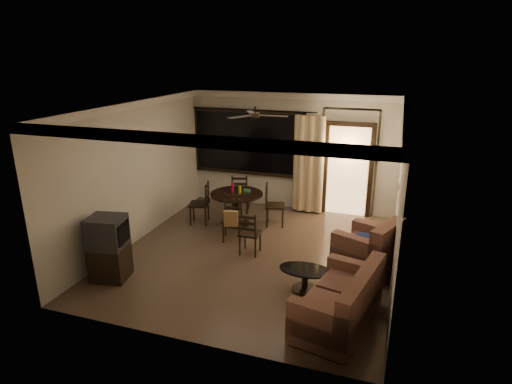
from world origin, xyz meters
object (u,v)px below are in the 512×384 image
(dining_chair_east, at_px, (274,213))
(sofa, at_px, (342,304))
(coffee_table, at_px, (305,276))
(dining_chair_north, at_px, (240,200))
(tv_cabinet, at_px, (109,248))
(side_chair, at_px, (250,241))
(dining_chair_south, at_px, (232,226))
(armchair, at_px, (370,250))
(dining_chair_west, at_px, (200,211))
(dining_table, at_px, (237,200))

(dining_chair_east, bearing_deg, sofa, -164.17)
(coffee_table, bearing_deg, dining_chair_north, 126.45)
(tv_cabinet, bearing_deg, coffee_table, 0.90)
(dining_chair_east, distance_m, sofa, 3.79)
(sofa, distance_m, side_chair, 2.63)
(dining_chair_south, xyz_separation_m, side_chair, (0.55, -0.48, -0.05))
(dining_chair_south, height_order, coffee_table, dining_chair_south)
(tv_cabinet, height_order, armchair, tv_cabinet)
(armchair, distance_m, coffee_table, 1.37)
(dining_chair_east, bearing_deg, dining_chair_west, 90.00)
(dining_chair_south, height_order, armchair, armchair)
(coffee_table, xyz_separation_m, side_chair, (-1.28, 0.97, 0.01))
(dining_chair_east, bearing_deg, dining_table, 89.92)
(dining_chair_west, height_order, tv_cabinet, tv_cabinet)
(dining_chair_east, bearing_deg, side_chair, 163.58)
(dining_chair_east, distance_m, dining_chair_south, 1.20)
(dining_chair_east, xyz_separation_m, sofa, (1.93, -3.26, 0.06))
(dining_table, relative_size, dining_chair_west, 1.22)
(dining_chair_north, distance_m, tv_cabinet, 3.84)
(dining_table, xyz_separation_m, tv_cabinet, (-1.18, -2.95, -0.01))
(dining_chair_east, relative_size, dining_chair_south, 1.00)
(dining_chair_west, distance_m, dining_chair_east, 1.67)
(side_chair, bearing_deg, armchair, 179.34)
(dining_table, bearing_deg, armchair, -23.45)
(dining_chair_north, height_order, side_chair, dining_chair_north)
(dining_chair_north, distance_m, sofa, 4.81)
(side_chair, bearing_deg, tv_cabinet, 38.87)
(dining_chair_east, xyz_separation_m, tv_cabinet, (-1.98, -3.16, 0.28))
(tv_cabinet, relative_size, sofa, 0.64)
(dining_chair_east, distance_m, side_chair, 1.53)
(sofa, bearing_deg, dining_chair_south, 150.91)
(dining_table, relative_size, coffee_table, 1.37)
(dining_chair_east, height_order, side_chair, dining_chair_east)
(dining_chair_north, bearing_deg, sofa, 112.88)
(dining_table, relative_size, sofa, 0.67)
(dining_table, height_order, dining_chair_west, dining_chair_west)
(dining_table, height_order, side_chair, dining_table)
(dining_chair_west, relative_size, sofa, 0.55)
(sofa, bearing_deg, dining_table, 144.17)
(dining_chair_east, xyz_separation_m, dining_chair_north, (-1.01, 0.55, 0.00))
(dining_chair_west, xyz_separation_m, dining_chair_north, (0.61, 0.97, 0.00))
(side_chair, bearing_deg, dining_chair_east, -92.91)
(sofa, bearing_deg, dining_chair_west, 153.65)
(dining_table, distance_m, armchair, 3.25)
(dining_chair_north, xyz_separation_m, tv_cabinet, (-0.97, -3.71, 0.28))
(dining_table, relative_size, tv_cabinet, 1.04)
(tv_cabinet, xyz_separation_m, sofa, (3.91, -0.10, -0.22))
(tv_cabinet, bearing_deg, dining_chair_south, 45.89)
(coffee_table, bearing_deg, sofa, -48.00)
(dining_chair_east, relative_size, tv_cabinet, 0.85)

